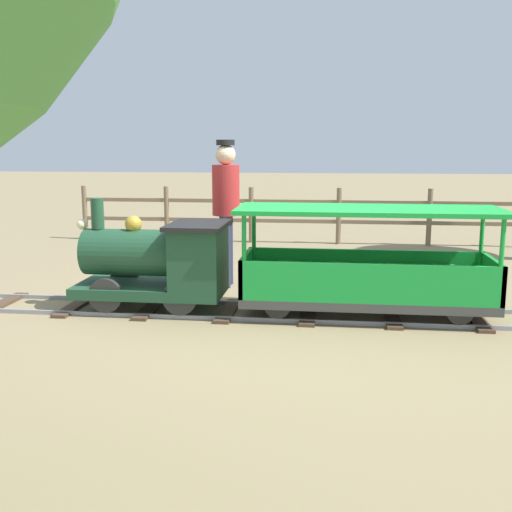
{
  "coord_description": "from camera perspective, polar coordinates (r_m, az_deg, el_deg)",
  "views": [
    {
      "loc": [
        -5.45,
        -0.31,
        1.55
      ],
      "look_at": [
        0.0,
        0.36,
        0.55
      ],
      "focal_mm": 42.35,
      "sensor_mm": 36.0,
      "label": 1
    }
  ],
  "objects": [
    {
      "name": "ground_plane",
      "position": [
        5.68,
        3.59,
        -5.55
      ],
      "size": [
        60.0,
        60.0,
        0.0
      ],
      "primitive_type": "plane",
      "color": "#8C7A56"
    },
    {
      "name": "track",
      "position": [
        5.69,
        1.13,
        -5.32
      ],
      "size": [
        0.79,
        6.05,
        0.04
      ],
      "color": "gray",
      "rests_on": "ground_plane"
    },
    {
      "name": "locomotive",
      "position": [
        5.77,
        -9.01,
        -0.47
      ],
      "size": [
        0.75,
        1.44,
        1.03
      ],
      "color": "#1E472D",
      "rests_on": "ground_plane"
    },
    {
      "name": "passenger_car",
      "position": [
        5.58,
        10.38,
        -1.53
      ],
      "size": [
        0.85,
        2.35,
        0.97
      ],
      "color": "#3F3F3F",
      "rests_on": "ground_plane"
    },
    {
      "name": "conductor_person",
      "position": [
        6.68,
        -2.86,
        5.21
      ],
      "size": [
        0.3,
        0.3,
        1.62
      ],
      "color": "#282D47",
      "rests_on": "ground_plane"
    },
    {
      "name": "fence_section",
      "position": [
        9.75,
        3.67,
        4.03
      ],
      "size": [
        0.08,
        7.13,
        0.9
      ],
      "color": "#756047",
      "rests_on": "ground_plane"
    }
  ]
}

